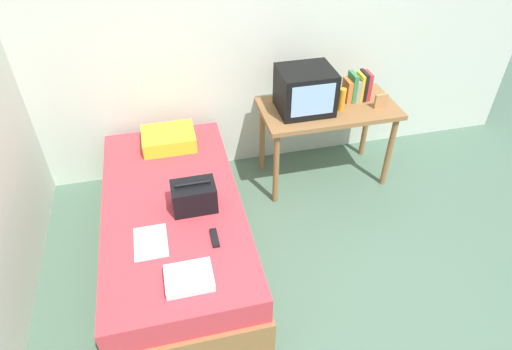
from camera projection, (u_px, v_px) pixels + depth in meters
The scene contains 13 objects.
ground_plane at pixel (328, 324), 2.95m from camera, with size 8.00×8.00×0.00m, color #4C6B56.
wall_back at pixel (258, 28), 3.65m from camera, with size 5.20×0.10×2.60m, color silver.
bed at pixel (176, 228), 3.28m from camera, with size 1.00×2.00×0.54m.
desk at pixel (328, 116), 3.78m from camera, with size 1.16×0.60×0.75m.
tv at pixel (305, 90), 3.56m from camera, with size 0.44×0.39×0.36m.
water_bottle at pixel (342, 99), 3.62m from camera, with size 0.06×0.06×0.19m, color orange.
book_row at pixel (357, 87), 3.75m from camera, with size 0.22×0.15×0.25m.
picture_frame at pixel (381, 101), 3.66m from camera, with size 0.11×0.02×0.12m, color #B27F4C.
pillow at pixel (169, 139), 3.61m from camera, with size 0.43×0.33×0.13m, color yellow.
handbag at pixel (194, 196), 3.00m from camera, with size 0.30×0.20×0.23m.
magazine at pixel (151, 242), 2.81m from camera, with size 0.21×0.29×0.01m, color white.
remote_dark at pixel (215, 238), 2.83m from camera, with size 0.04×0.16×0.02m, color black.
folded_towel at pixel (189, 278), 2.56m from camera, with size 0.28×0.22×0.05m, color white.
Camera 1 is at (-0.86, -1.50, 2.64)m, focal length 30.76 mm.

